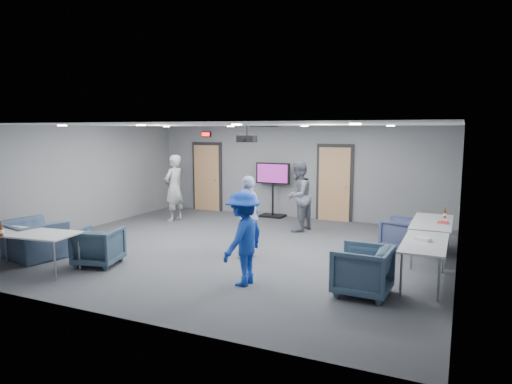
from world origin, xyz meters
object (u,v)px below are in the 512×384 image
at_px(chair_right_c, 362,270).
at_px(tv_stand, 273,186).
at_px(table_right_b, 425,245).
at_px(person_d, 243,238).
at_px(person_b, 298,196).
at_px(chair_front_a, 99,246).
at_px(person_a, 174,188).
at_px(projector, 247,139).
at_px(bottle_front, 1,231).
at_px(bottle_right, 445,214).
at_px(table_front_left, 27,234).
at_px(chair_front_b, 32,240).
at_px(table_right_a, 432,223).
at_px(person_c, 249,217).
at_px(chair_right_a, 400,233).

height_order(chair_right_c, tv_stand, tv_stand).
height_order(table_right_b, tv_stand, tv_stand).
bearing_deg(person_d, tv_stand, -157.50).
distance_m(person_b, chair_front_a, 5.12).
distance_m(person_a, projector, 3.73).
bearing_deg(tv_stand, chair_right_c, -55.21).
bearing_deg(bottle_front, person_a, 91.23).
distance_m(table_right_b, bottle_right, 2.38).
bearing_deg(person_a, table_right_b, 74.88).
distance_m(person_b, table_front_left, 6.27).
xyz_separation_m(chair_front_b, table_right_a, (7.38, 3.56, 0.30)).
relative_size(table_right_a, bottle_front, 6.92).
height_order(table_right_b, projector, projector).
height_order(person_c, chair_front_b, person_c).
bearing_deg(projector, table_right_b, -23.41).
bearing_deg(person_b, chair_right_c, 41.50).
xyz_separation_m(bottle_front, projector, (2.94, 3.91, 1.57)).
relative_size(person_b, person_c, 1.08).
xyz_separation_m(chair_front_a, table_front_left, (-0.92, -0.81, 0.32)).
distance_m(bottle_front, projector, 5.14).
height_order(bottle_front, bottle_right, bottle_front).
bearing_deg(table_right_a, bottle_front, 123.84).
bearing_deg(chair_front_b, projector, -127.17).
distance_m(person_c, table_front_left, 4.18).
bearing_deg(bottle_right, person_b, 170.15).
relative_size(chair_front_b, table_front_left, 0.60).
bearing_deg(bottle_front, table_right_a, 33.84).
bearing_deg(table_right_b, chair_front_b, 102.72).
bearing_deg(chair_front_b, chair_right_a, -136.99).
bearing_deg(person_c, chair_front_b, -69.32).
xyz_separation_m(chair_front_b, tv_stand, (2.76, 6.15, 0.54)).
bearing_deg(table_front_left, chair_right_a, 29.47).
height_order(chair_right_a, table_front_left, table_front_left).
distance_m(person_a, chair_right_c, 7.19).
height_order(chair_right_a, bottle_right, bottle_right).
distance_m(chair_right_c, table_right_b, 1.30).
xyz_separation_m(person_d, chair_right_c, (1.93, 0.34, -0.41)).
xyz_separation_m(person_a, chair_right_c, (6.12, -3.73, -0.55)).
distance_m(person_c, bottle_right, 4.19).
distance_m(person_b, person_c, 2.74).
distance_m(person_d, tv_stand, 6.06).
bearing_deg(chair_right_a, chair_right_c, 8.27).
bearing_deg(person_d, person_a, -129.39).
relative_size(chair_right_a, table_front_left, 0.39).
bearing_deg(table_right_a, table_front_left, 121.76).
height_order(chair_front_b, bottle_right, bottle_right).
bearing_deg(projector, bottle_right, 9.45).
distance_m(person_b, chair_right_a, 2.81).
bearing_deg(tv_stand, person_d, -72.27).
height_order(person_b, chair_front_b, person_b).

